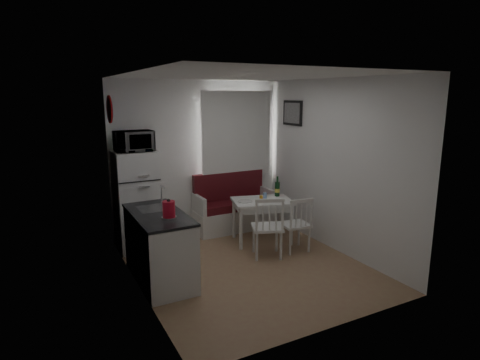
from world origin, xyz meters
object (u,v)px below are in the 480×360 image
(chair_left, at_px, (271,221))
(microwave, at_px, (134,141))
(bench, at_px, (233,211))
(kitchen_counter, at_px, (159,246))
(dining_table, at_px, (262,205))
(fridge, at_px, (136,200))
(kettle, at_px, (169,209))
(wine_bottle, at_px, (277,186))
(chair_right, at_px, (299,219))

(chair_left, height_order, microwave, microwave)
(bench, height_order, chair_left, bench)
(kitchen_counter, bearing_deg, dining_table, 17.29)
(kitchen_counter, bearing_deg, bench, 37.98)
(microwave, bearing_deg, fridge, 90.00)
(bench, bearing_deg, fridge, -176.25)
(bench, xyz_separation_m, kettle, (-1.69, -1.66, 0.69))
(fridge, distance_m, wine_bottle, 2.28)
(chair_left, distance_m, microwave, 2.33)
(kitchen_counter, bearing_deg, chair_left, -2.84)
(kitchen_counter, relative_size, microwave, 2.40)
(microwave, distance_m, wine_bottle, 2.41)
(kitchen_counter, relative_size, kettle, 5.51)
(chair_right, bearing_deg, wine_bottle, 88.45)
(kitchen_counter, height_order, wine_bottle, kitchen_counter)
(kitchen_counter, distance_m, wine_bottle, 2.37)
(kitchen_counter, relative_size, dining_table, 1.23)
(kitchen_counter, height_order, chair_left, kitchen_counter)
(kettle, bearing_deg, chair_right, 6.41)
(chair_left, xyz_separation_m, microwave, (-1.61, 1.27, 1.11))
(dining_table, bearing_deg, kitchen_counter, -147.36)
(dining_table, distance_m, microwave, 2.23)
(dining_table, distance_m, fridge, 1.98)
(chair_left, distance_m, fridge, 2.09)
(dining_table, height_order, chair_left, chair_left)
(dining_table, relative_size, fridge, 0.70)
(fridge, bearing_deg, kitchen_counter, -90.90)
(chair_left, bearing_deg, wine_bottle, 73.75)
(chair_right, bearing_deg, kitchen_counter, -175.99)
(dining_table, bearing_deg, bench, 115.71)
(chair_left, bearing_deg, kettle, -150.03)
(microwave, bearing_deg, dining_table, -18.14)
(bench, bearing_deg, wine_bottle, -53.84)
(bench, bearing_deg, chair_left, -94.33)
(bench, distance_m, kettle, 2.47)
(wine_bottle, bearing_deg, chair_right, -97.52)
(kitchen_counter, height_order, microwave, microwave)
(kitchen_counter, xyz_separation_m, chair_left, (1.63, -0.08, 0.12))
(fridge, distance_m, microwave, 0.92)
(kettle, bearing_deg, kitchen_counter, 99.18)
(fridge, relative_size, kettle, 6.39)
(fridge, bearing_deg, chair_right, -31.98)
(chair_right, height_order, kettle, kettle)
(bench, xyz_separation_m, dining_table, (0.14, -0.77, 0.29))
(kitchen_counter, bearing_deg, kettle, -80.82)
(bench, relative_size, chair_left, 2.51)
(kitchen_counter, xyz_separation_m, dining_table, (1.88, 0.58, 0.16))
(kettle, bearing_deg, fridge, 91.11)
(chair_right, height_order, microwave, microwave)
(fridge, bearing_deg, chair_left, -39.46)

